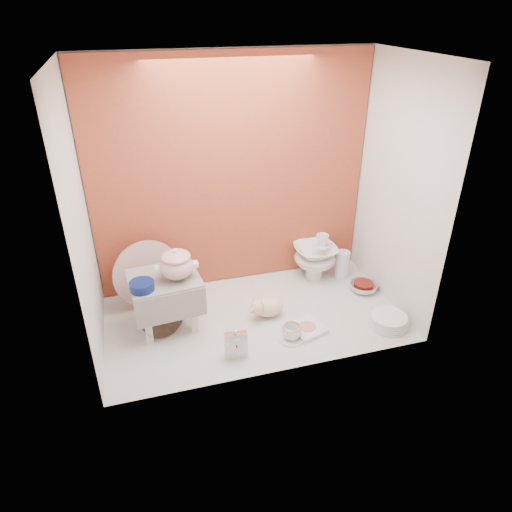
{
  "coord_description": "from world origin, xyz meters",
  "views": [
    {
      "loc": [
        -0.63,
        -2.24,
        1.73
      ],
      "look_at": [
        0.02,
        0.02,
        0.42
      ],
      "focal_mm": 32.35,
      "sensor_mm": 36.0,
      "label": 1
    }
  ],
  "objects_px": {
    "mantel_clock": "(236,344)",
    "crystal_bowl": "(363,287)",
    "plush_pig": "(269,307)",
    "soup_tureen": "(176,263)",
    "floral_platter": "(147,274)",
    "blue_white_vase": "(170,285)",
    "step_stool": "(166,302)",
    "gold_rim_teacup": "(292,332)",
    "dinner_plate_stack": "(389,321)",
    "porcelain_tower": "(315,256)"
  },
  "relations": [
    {
      "from": "mantel_clock",
      "to": "crystal_bowl",
      "type": "xyz_separation_m",
      "value": [
        0.99,
        0.4,
        -0.06
      ]
    },
    {
      "from": "plush_pig",
      "to": "soup_tureen",
      "type": "bearing_deg",
      "value": -179.57
    },
    {
      "from": "floral_platter",
      "to": "blue_white_vase",
      "type": "bearing_deg",
      "value": -5.4
    },
    {
      "from": "step_stool",
      "to": "blue_white_vase",
      "type": "xyz_separation_m",
      "value": [
        0.05,
        0.26,
        -0.05
      ]
    },
    {
      "from": "gold_rim_teacup",
      "to": "crystal_bowl",
      "type": "xyz_separation_m",
      "value": [
        0.64,
        0.35,
        -0.03
      ]
    },
    {
      "from": "blue_white_vase",
      "to": "dinner_plate_stack",
      "type": "relative_size",
      "value": 1.03
    },
    {
      "from": "dinner_plate_stack",
      "to": "porcelain_tower",
      "type": "relative_size",
      "value": 0.7
    },
    {
      "from": "soup_tureen",
      "to": "crystal_bowl",
      "type": "distance_m",
      "value": 1.3
    },
    {
      "from": "floral_platter",
      "to": "plush_pig",
      "type": "height_order",
      "value": "floral_platter"
    },
    {
      "from": "soup_tureen",
      "to": "porcelain_tower",
      "type": "height_order",
      "value": "soup_tureen"
    },
    {
      "from": "soup_tureen",
      "to": "porcelain_tower",
      "type": "bearing_deg",
      "value": 17.24
    },
    {
      "from": "dinner_plate_stack",
      "to": "step_stool",
      "type": "bearing_deg",
      "value": 163.34
    },
    {
      "from": "soup_tureen",
      "to": "plush_pig",
      "type": "distance_m",
      "value": 0.65
    },
    {
      "from": "blue_white_vase",
      "to": "crystal_bowl",
      "type": "xyz_separation_m",
      "value": [
        1.26,
        -0.25,
        -0.09
      ]
    },
    {
      "from": "step_stool",
      "to": "gold_rim_teacup",
      "type": "relative_size",
      "value": 3.59
    },
    {
      "from": "plush_pig",
      "to": "gold_rim_teacup",
      "type": "xyz_separation_m",
      "value": [
        0.06,
        -0.26,
        -0.01
      ]
    },
    {
      "from": "blue_white_vase",
      "to": "dinner_plate_stack",
      "type": "bearing_deg",
      "value": -27.6
    },
    {
      "from": "plush_pig",
      "to": "mantel_clock",
      "type": "bearing_deg",
      "value": -126.93
    },
    {
      "from": "step_stool",
      "to": "soup_tureen",
      "type": "relative_size",
      "value": 1.7
    },
    {
      "from": "floral_platter",
      "to": "gold_rim_teacup",
      "type": "relative_size",
      "value": 3.94
    },
    {
      "from": "dinner_plate_stack",
      "to": "porcelain_tower",
      "type": "height_order",
      "value": "porcelain_tower"
    },
    {
      "from": "soup_tureen",
      "to": "crystal_bowl",
      "type": "relative_size",
      "value": 1.25
    },
    {
      "from": "step_stool",
      "to": "dinner_plate_stack",
      "type": "height_order",
      "value": "step_stool"
    },
    {
      "from": "blue_white_vase",
      "to": "gold_rim_teacup",
      "type": "bearing_deg",
      "value": -43.78
    },
    {
      "from": "crystal_bowl",
      "to": "step_stool",
      "type": "bearing_deg",
      "value": -179.55
    },
    {
      "from": "blue_white_vase",
      "to": "porcelain_tower",
      "type": "bearing_deg",
      "value": 0.72
    },
    {
      "from": "mantel_clock",
      "to": "crystal_bowl",
      "type": "bearing_deg",
      "value": 27.37
    },
    {
      "from": "dinner_plate_stack",
      "to": "crystal_bowl",
      "type": "xyz_separation_m",
      "value": [
        0.04,
        0.39,
        -0.01
      ]
    },
    {
      "from": "soup_tureen",
      "to": "blue_white_vase",
      "type": "xyz_separation_m",
      "value": [
        -0.03,
        0.29,
        -0.32
      ]
    },
    {
      "from": "mantel_clock",
      "to": "gold_rim_teacup",
      "type": "bearing_deg",
      "value": 14.52
    },
    {
      "from": "soup_tureen",
      "to": "dinner_plate_stack",
      "type": "height_order",
      "value": "soup_tureen"
    },
    {
      "from": "gold_rim_teacup",
      "to": "floral_platter",
      "type": "bearing_deg",
      "value": 141.03
    },
    {
      "from": "blue_white_vase",
      "to": "mantel_clock",
      "type": "relative_size",
      "value": 1.31
    },
    {
      "from": "gold_rim_teacup",
      "to": "porcelain_tower",
      "type": "xyz_separation_m",
      "value": [
        0.39,
        0.61,
        0.11
      ]
    },
    {
      "from": "step_stool",
      "to": "floral_platter",
      "type": "bearing_deg",
      "value": 101.67
    },
    {
      "from": "gold_rim_teacup",
      "to": "crystal_bowl",
      "type": "distance_m",
      "value": 0.73
    },
    {
      "from": "mantel_clock",
      "to": "gold_rim_teacup",
      "type": "xyz_separation_m",
      "value": [
        0.34,
        0.06,
        -0.04
      ]
    },
    {
      "from": "crystal_bowl",
      "to": "porcelain_tower",
      "type": "bearing_deg",
      "value": 133.68
    },
    {
      "from": "step_stool",
      "to": "mantel_clock",
      "type": "height_order",
      "value": "step_stool"
    },
    {
      "from": "plush_pig",
      "to": "crystal_bowl",
      "type": "xyz_separation_m",
      "value": [
        0.7,
        0.09,
        -0.04
      ]
    },
    {
      "from": "step_stool",
      "to": "floral_platter",
      "type": "relative_size",
      "value": 0.91
    },
    {
      "from": "plush_pig",
      "to": "crystal_bowl",
      "type": "height_order",
      "value": "plush_pig"
    },
    {
      "from": "mantel_clock",
      "to": "blue_white_vase",
      "type": "bearing_deg",
      "value": 118.15
    },
    {
      "from": "mantel_clock",
      "to": "plush_pig",
      "type": "relative_size",
      "value": 0.8
    },
    {
      "from": "step_stool",
      "to": "mantel_clock",
      "type": "relative_size",
      "value": 2.18
    },
    {
      "from": "soup_tureen",
      "to": "dinner_plate_stack",
      "type": "xyz_separation_m",
      "value": [
        1.2,
        -0.35,
        -0.4
      ]
    },
    {
      "from": "plush_pig",
      "to": "dinner_plate_stack",
      "type": "distance_m",
      "value": 0.73
    },
    {
      "from": "floral_platter",
      "to": "crystal_bowl",
      "type": "xyz_separation_m",
      "value": [
        1.39,
        -0.26,
        -0.19
      ]
    },
    {
      "from": "floral_platter",
      "to": "crystal_bowl",
      "type": "bearing_deg",
      "value": -10.66
    },
    {
      "from": "plush_pig",
      "to": "porcelain_tower",
      "type": "height_order",
      "value": "porcelain_tower"
    }
  ]
}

